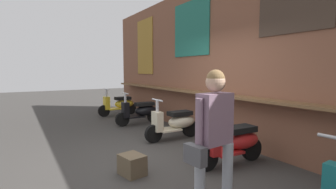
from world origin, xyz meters
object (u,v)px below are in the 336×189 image
Objects in this scene: scooter_red at (234,142)px; scooter_yellow at (120,104)px; scooter_black at (141,111)px; merchandise_crate at (132,165)px; shopper_browsing at (214,128)px; scooter_cream at (176,123)px.

scooter_yellow is at bearing -87.34° from scooter_red.
merchandise_crate is (3.21, -1.66, -0.23)m from scooter_black.
scooter_yellow is at bearing 162.94° from shopper_browsing.
scooter_black is at bearing 158.76° from shopper_browsing.
scooter_yellow is 5.26m from merchandise_crate.
scooter_black is at bearing -87.34° from scooter_red.
merchandise_crate is at bearing -14.32° from scooter_red.
scooter_black is 1.00× the size of scooter_red.
scooter_black and scooter_cream have the same top height.
scooter_black is 3.63× the size of merchandise_crate.
scooter_yellow is 1.00× the size of scooter_cream.
scooter_cream is at bearing -87.34° from scooter_red.
scooter_black is at bearing -89.60° from scooter_cream.
scooter_cream is 3.10m from shopper_browsing.
merchandise_crate is (-0.51, -1.66, -0.23)m from scooter_red.
merchandise_crate is at bearing 38.97° from scooter_cream.
scooter_black is at bearing 89.07° from scooter_yellow.
shopper_browsing is at bearing 76.38° from scooter_black.
scooter_cream is 1.00× the size of scooter_red.
shopper_browsing reaches higher than scooter_yellow.
shopper_browsing is (6.41, -1.30, 0.59)m from scooter_yellow.
merchandise_crate is (1.33, -1.66, -0.23)m from scooter_cream.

